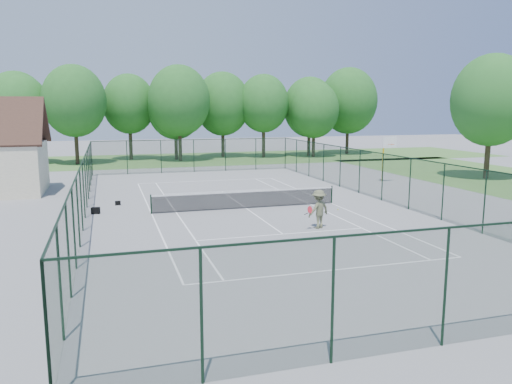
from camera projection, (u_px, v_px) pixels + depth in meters
The scene contains 11 objects.
ground at pixel (246, 208), 29.36m from camera, with size 140.00×140.00×0.00m, color gray.
grass_far at pixel (176, 159), 57.70m from camera, with size 80.00×16.00×0.01m, color #508139.
court_lines at pixel (246, 208), 29.36m from camera, with size 11.05×23.85×0.01m.
tennis_net at pixel (246, 199), 29.27m from camera, with size 11.08×0.08×1.10m.
fence_enclosure at pixel (246, 182), 29.10m from camera, with size 18.05×36.05×3.02m.
tree_line_far at pixel (175, 107), 56.71m from camera, with size 39.40×6.40×9.70m.
basketball_goal at pixel (387, 150), 39.64m from camera, with size 1.20×1.43×3.65m.
tree_side at pixel (492, 100), 40.97m from camera, with size 6.49×6.49×10.28m.
sports_bag_a at pixel (96, 211), 27.83m from camera, with size 0.46×0.27×0.37m, color black.
sports_bag_b at pixel (118, 203), 30.35m from camera, with size 0.33×0.20×0.25m, color black.
tennis_player at pixel (319, 209), 24.35m from camera, with size 2.14×1.11×1.90m.
Camera 1 is at (-7.74, -27.75, 5.79)m, focal length 35.00 mm.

